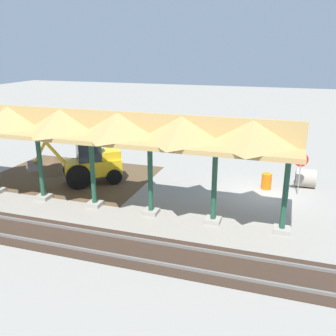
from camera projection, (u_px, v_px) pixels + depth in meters
ground_plane at (263, 194)px, 20.54m from camera, size 120.00×120.00×0.00m
dirt_work_zone at (73, 176)px, 23.42m from camera, size 9.68×7.00×0.01m
platform_canopy at (90, 125)px, 17.74m from camera, size 19.47×3.20×4.90m
rail_tracks at (246, 269)px, 13.54m from camera, size 60.00×2.58×0.15m
stop_sign at (301, 165)px, 19.99m from camera, size 0.75×0.18×2.36m
backhoe at (90, 163)px, 21.83m from camera, size 4.75×4.13×2.82m
dirt_mound at (54, 170)px, 24.57m from camera, size 6.25×6.25×1.90m
concrete_pipe at (306, 178)px, 21.49m from camera, size 1.12×1.10×1.09m
traffic_barrel at (266, 181)px, 21.19m from camera, size 0.56×0.56×0.90m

